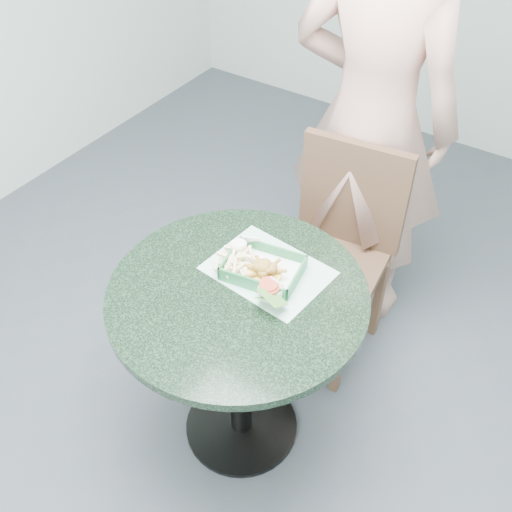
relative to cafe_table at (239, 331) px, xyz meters
The scene contains 10 objects.
floor 0.58m from the cafe_table, ahead, with size 4.00×5.00×0.02m, color #303335.
cafe_table is the anchor object (origin of this frame).
dining_chair 0.64m from the cafe_table, 86.70° to the left, with size 0.43×0.43×0.93m.
diner_person 1.07m from the cafe_table, 89.89° to the left, with size 0.84×0.55×2.31m, color tan.
placemat 0.22m from the cafe_table, 77.33° to the left, with size 0.37×0.28×0.00m, color #A3DAC9.
food_basket 0.22m from the cafe_table, 78.09° to the left, with size 0.24×0.17×0.05m.
crab_sandwich 0.24m from the cafe_table, 65.38° to the left, with size 0.11×0.11×0.07m.
fries_pile 0.24m from the cafe_table, 127.37° to the left, with size 0.11×0.12×0.04m, color beige, non-canonical shape.
sauce_ramekin 0.28m from the cafe_table, 118.58° to the left, with size 0.05×0.05×0.03m.
garnish_cup 0.23m from the cafe_table, ahead, with size 0.10×0.10×0.04m.
Camera 1 is at (0.75, -1.04, 2.11)m, focal length 42.00 mm.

